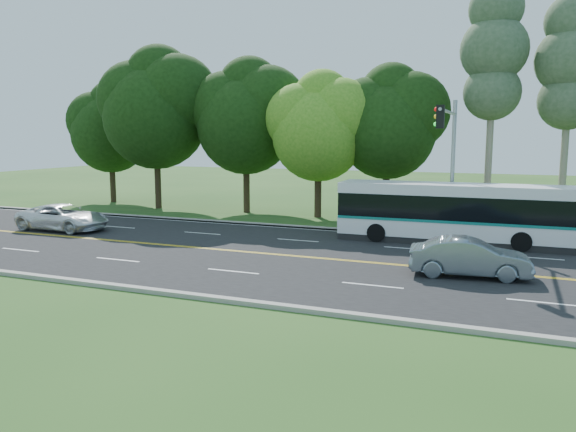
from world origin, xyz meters
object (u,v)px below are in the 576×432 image
at_px(traffic_signal, 449,148).
at_px(transit_bus, 453,214).
at_px(sedan, 470,258).
at_px(suv, 63,217).

height_order(traffic_signal, transit_bus, traffic_signal).
xyz_separation_m(traffic_signal, transit_bus, (0.27, 0.32, -3.22)).
xyz_separation_m(traffic_signal, sedan, (1.56, -6.32, -3.93)).
relative_size(transit_bus, suv, 2.15).
relative_size(traffic_signal, transit_bus, 0.63).
height_order(transit_bus, suv, transit_bus).
relative_size(sedan, suv, 0.85).
bearing_deg(suv, transit_bus, -78.85).
bearing_deg(suv, sedan, -96.87).
height_order(traffic_signal, suv, traffic_signal).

